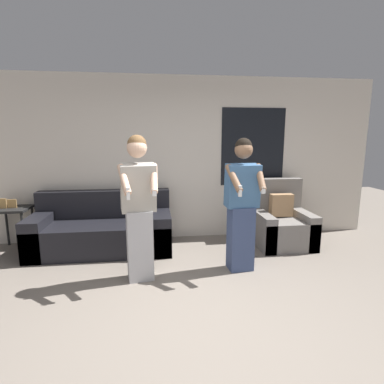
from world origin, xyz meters
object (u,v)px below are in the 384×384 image
Objects in this scene: armchair at (280,224)px; person_left at (139,207)px; person_right at (242,204)px; couch at (103,230)px; side_table at (13,215)px.

person_left is (-2.21, -0.99, 0.57)m from armchair.
armchair is 1.37m from person_right.
couch is 1.99× the size of armchair.
person_left is at bearing -59.97° from couch.
side_table is 0.46× the size of person_left.
side_table is at bearing 172.16° from couch.
person_left is 1.30m from person_right.
armchair is at bearing 24.09° from person_left.
armchair is 1.28× the size of side_table.
couch is at bearing 153.71° from person_right.
armchair reaches higher than couch.
person_right reaches higher than armchair.
side_table is (-1.36, 0.19, 0.25)m from couch.
side_table is (-4.18, 0.27, 0.22)m from armchair.
side_table is at bearing 160.93° from person_right.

